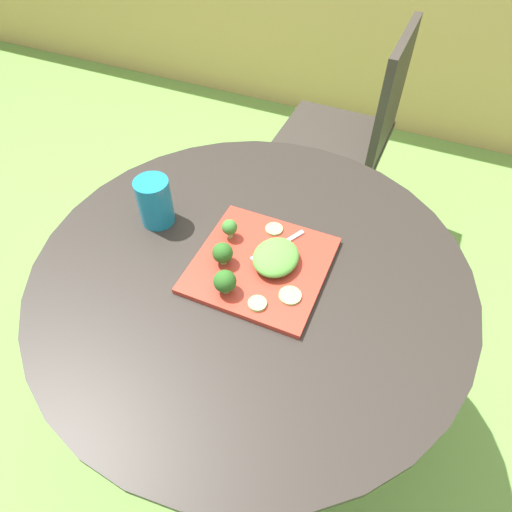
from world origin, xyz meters
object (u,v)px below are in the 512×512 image
(patio_chair, at_px, (357,125))
(fork, at_px, (274,249))
(salad_plate, at_px, (261,265))
(drinking_glass, at_px, (155,204))

(patio_chair, distance_m, fork, 0.98)
(salad_plate, bearing_deg, patio_chair, 90.26)
(fork, bearing_deg, patio_chair, 90.99)
(salad_plate, relative_size, fork, 2.06)
(drinking_glass, height_order, fork, drinking_glass)
(patio_chair, bearing_deg, salad_plate, -89.74)
(salad_plate, height_order, drinking_glass, drinking_glass)
(salad_plate, distance_m, fork, 0.05)
(patio_chair, relative_size, drinking_glass, 7.30)
(patio_chair, distance_m, salad_plate, 1.03)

